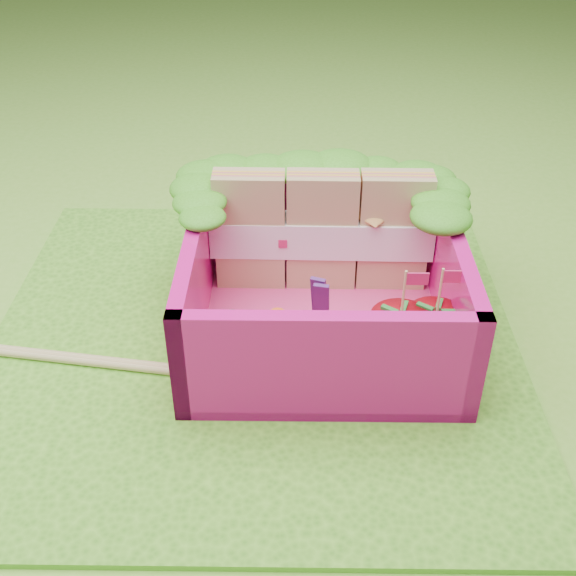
# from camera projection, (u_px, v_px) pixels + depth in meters

# --- Properties ---
(ground) EXTENTS (14.00, 14.00, 0.00)m
(ground) POSITION_uv_depth(u_px,v_px,m) (254.00, 340.00, 3.62)
(ground) COLOR #73B934
(ground) RESTS_ON ground
(placemat) EXTENTS (2.60, 2.60, 0.03)m
(placemat) POSITION_uv_depth(u_px,v_px,m) (254.00, 338.00, 3.61)
(placemat) COLOR #4B9922
(placemat) RESTS_ON ground
(bento_floor) EXTENTS (1.30, 1.30, 0.05)m
(bento_floor) POSITION_uv_depth(u_px,v_px,m) (322.00, 325.00, 3.63)
(bento_floor) COLOR #E73B82
(bento_floor) RESTS_ON placemat
(bento_box) EXTENTS (1.30, 1.30, 0.55)m
(bento_box) POSITION_uv_depth(u_px,v_px,m) (323.00, 284.00, 3.49)
(bento_box) COLOR #E01285
(bento_box) RESTS_ON placemat
(lettuce_ruffle) EXTENTS (1.43, 0.77, 0.11)m
(lettuce_ruffle) POSITION_uv_depth(u_px,v_px,m) (322.00, 180.00, 3.66)
(lettuce_ruffle) COLOR #3E8A19
(lettuce_ruffle) RESTS_ON bento_box
(sandwich_stack) EXTENTS (1.15, 0.19, 0.64)m
(sandwich_stack) POSITION_uv_depth(u_px,v_px,m) (323.00, 231.00, 3.73)
(sandwich_stack) COLOR tan
(sandwich_stack) RESTS_ON bento_floor
(broccoli) EXTENTS (0.33, 0.33, 0.24)m
(broccoli) POSITION_uv_depth(u_px,v_px,m) (218.00, 333.00, 3.27)
(broccoli) COLOR #5B9F4C
(broccoli) RESTS_ON bento_floor
(carrot_sticks) EXTENTS (0.20, 0.14, 0.26)m
(carrot_sticks) POSITION_uv_depth(u_px,v_px,m) (264.00, 339.00, 3.29)
(carrot_sticks) COLOR #FF6215
(carrot_sticks) RESTS_ON bento_floor
(purple_wedges) EXTENTS (0.08, 0.09, 0.38)m
(purple_wedges) POSITION_uv_depth(u_px,v_px,m) (321.00, 310.00, 3.37)
(purple_wedges) COLOR #421A5B
(purple_wedges) RESTS_ON bento_floor
(strawberry_left) EXTENTS (0.28, 0.28, 0.52)m
(strawberry_left) POSITION_uv_depth(u_px,v_px,m) (399.00, 339.00, 3.27)
(strawberry_left) COLOR red
(strawberry_left) RESTS_ON bento_floor
(strawberry_right) EXTENTS (0.27, 0.27, 0.51)m
(strawberry_right) POSITION_uv_depth(u_px,v_px,m) (433.00, 336.00, 3.30)
(strawberry_right) COLOR red
(strawberry_right) RESTS_ON bento_floor
(snap_peas) EXTENTS (0.58, 0.52, 0.05)m
(snap_peas) POSITION_uv_depth(u_px,v_px,m) (406.00, 346.00, 3.42)
(snap_peas) COLOR #6CB93A
(snap_peas) RESTS_ON bento_floor
(chopsticks) EXTENTS (2.32, 0.40, 0.04)m
(chopsticks) POSITION_uv_depth(u_px,v_px,m) (21.00, 353.00, 3.46)
(chopsticks) COLOR tan
(chopsticks) RESTS_ON placemat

